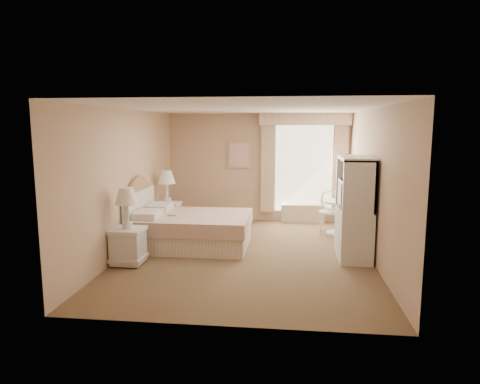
# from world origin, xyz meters

# --- Properties ---
(room) EXTENTS (4.21, 5.51, 2.51)m
(room) POSITION_xyz_m (0.00, 0.00, 1.25)
(room) COLOR brown
(room) RESTS_ON ground
(window) EXTENTS (2.05, 0.22, 2.51)m
(window) POSITION_xyz_m (1.05, 2.65, 1.34)
(window) COLOR white
(window) RESTS_ON room
(framed_art) EXTENTS (0.52, 0.04, 0.62)m
(framed_art) POSITION_xyz_m (-0.45, 2.71, 1.55)
(framed_art) COLOR tan
(framed_art) RESTS_ON room
(bed) EXTENTS (2.08, 1.58, 1.39)m
(bed) POSITION_xyz_m (-1.12, 0.39, 0.34)
(bed) COLOR tan
(bed) RESTS_ON room
(nightstand_near) EXTENTS (0.51, 0.51, 1.23)m
(nightstand_near) POSITION_xyz_m (-1.84, -0.76, 0.46)
(nightstand_near) COLOR white
(nightstand_near) RESTS_ON room
(nightstand_far) EXTENTS (0.52, 0.52, 1.27)m
(nightstand_far) POSITION_xyz_m (-1.84, 1.49, 0.48)
(nightstand_far) COLOR white
(nightstand_far) RESTS_ON room
(round_table) EXTENTS (0.65, 0.65, 0.69)m
(round_table) POSITION_xyz_m (1.75, 1.65, 0.46)
(round_table) COLOR silver
(round_table) RESTS_ON room
(cafe_chair) EXTENTS (0.48, 0.48, 0.88)m
(cafe_chair) POSITION_xyz_m (1.57, 1.74, 0.51)
(cafe_chair) COLOR silver
(cafe_chair) RESTS_ON room
(armoire) EXTENTS (0.51, 1.03, 1.71)m
(armoire) POSITION_xyz_m (1.81, 0.01, 0.71)
(armoire) COLOR white
(armoire) RESTS_ON room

